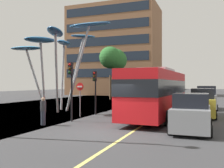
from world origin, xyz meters
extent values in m
cube|color=#38383A|center=(0.00, 0.00, -0.05)|extent=(120.00, 240.00, 0.10)
cube|color=#E0D666|center=(1.27, 0.00, 0.00)|extent=(0.16, 144.00, 0.01)
cube|color=red|center=(1.54, 6.31, 1.86)|extent=(3.05, 10.55, 3.01)
cube|color=black|center=(1.54, 6.31, 2.28)|extent=(3.08, 10.65, 0.96)
cube|color=yellow|center=(1.77, 11.47, 3.06)|extent=(1.42, 0.16, 0.36)
cube|color=#B2B2B7|center=(1.54, 6.31, 3.48)|extent=(2.10, 3.74, 0.24)
cylinder|color=black|center=(2.97, 9.49, 0.48)|extent=(0.32, 0.97, 0.96)
cylinder|color=black|center=(0.40, 9.60, 0.48)|extent=(0.32, 0.97, 0.96)
cylinder|color=black|center=(2.69, 3.38, 0.48)|extent=(0.32, 0.97, 0.96)
cylinder|color=black|center=(0.12, 3.50, 0.48)|extent=(0.32, 0.97, 0.96)
cylinder|color=#9EA0A5|center=(-6.12, 8.59, 3.91)|extent=(2.50, 0.24, 7.87)
ellipsoid|color=#4299E0|center=(-4.97, 8.61, 7.81)|extent=(4.04, 1.60, 0.44)
cylinder|color=#9EA0A5|center=(-7.44, 10.56, 3.73)|extent=(0.91, 2.47, 7.52)
ellipsoid|color=#388EDB|center=(-7.11, 11.67, 7.46)|extent=(2.10, 3.70, 0.65)
cylinder|color=#9EA0A5|center=(-8.63, 10.06, 3.38)|extent=(0.87, 1.80, 6.80)
ellipsoid|color=#2D7FD1|center=(-8.94, 10.83, 6.75)|extent=(2.60, 3.98, 0.67)
cylinder|color=#9EA0A5|center=(-10.57, 8.30, 2.99)|extent=(2.28, 0.43, 6.04)
ellipsoid|color=#4CA3E5|center=(-11.61, 8.19, 5.98)|extent=(3.46, 1.77, 0.41)
cylinder|color=#9EA0A5|center=(-8.60, 6.74, 3.17)|extent=(0.39, 0.72, 6.36)
ellipsoid|color=#388EDB|center=(-8.67, 6.51, 6.35)|extent=(2.40, 3.40, 0.70)
cylinder|color=#9EA0A5|center=(-7.06, 6.54, 3.38)|extent=(0.92, 1.61, 6.80)
ellipsoid|color=#2D7FD1|center=(-6.73, 5.87, 6.76)|extent=(2.82, 4.07, 0.43)
cylinder|color=black|center=(-3.56, 2.98, 1.97)|extent=(0.12, 0.12, 3.93)
cube|color=black|center=(-3.56, 2.84, 3.53)|extent=(0.28, 0.24, 0.80)
sphere|color=red|center=(-3.56, 2.71, 3.79)|extent=(0.18, 0.18, 0.18)
sphere|color=#3A2707|center=(-3.56, 2.71, 3.53)|extent=(0.18, 0.18, 0.18)
sphere|color=black|center=(-3.56, 2.71, 3.27)|extent=(0.18, 0.18, 0.18)
cylinder|color=black|center=(-3.60, 6.94, 1.76)|extent=(0.12, 0.12, 3.53)
cube|color=black|center=(-3.60, 6.80, 3.13)|extent=(0.28, 0.24, 0.80)
sphere|color=red|center=(-3.60, 6.67, 3.39)|extent=(0.18, 0.18, 0.18)
sphere|color=#3A2707|center=(-3.60, 6.67, 3.13)|extent=(0.18, 0.18, 0.18)
sphere|color=black|center=(-3.60, 6.67, 2.87)|extent=(0.18, 0.18, 0.18)
cylinder|color=black|center=(-3.73, 13.97, 1.79)|extent=(0.12, 0.12, 3.57)
cube|color=black|center=(-3.73, 13.83, 3.17)|extent=(0.28, 0.24, 0.80)
sphere|color=#390706|center=(-3.73, 13.70, 3.43)|extent=(0.18, 0.18, 0.18)
sphere|color=#3A2707|center=(-3.73, 13.70, 3.17)|extent=(0.18, 0.18, 0.18)
sphere|color=green|center=(-3.73, 13.70, 2.91)|extent=(0.18, 0.18, 0.18)
cube|color=gray|center=(4.15, 1.89, 0.74)|extent=(1.85, 3.81, 1.12)
cube|color=black|center=(4.15, 1.89, 1.66)|extent=(1.70, 2.10, 0.72)
cylinder|color=black|center=(5.07, 3.07, 0.30)|extent=(0.20, 0.60, 0.60)
cylinder|color=black|center=(3.23, 3.07, 0.30)|extent=(0.20, 0.60, 0.60)
cylinder|color=black|center=(5.07, 0.70, 0.30)|extent=(0.20, 0.60, 0.60)
cylinder|color=black|center=(3.23, 0.70, 0.30)|extent=(0.20, 0.60, 0.60)
cube|color=gold|center=(4.61, 8.32, 0.80)|extent=(1.72, 4.21, 1.24)
cube|color=black|center=(4.61, 8.32, 1.79)|extent=(1.58, 2.31, 0.74)
cylinder|color=black|center=(5.47, 9.63, 0.30)|extent=(0.20, 0.60, 0.60)
cylinder|color=black|center=(3.75, 9.63, 0.30)|extent=(0.20, 0.60, 0.60)
cylinder|color=black|center=(5.47, 7.02, 0.30)|extent=(0.20, 0.60, 0.60)
cylinder|color=black|center=(3.75, 7.02, 0.30)|extent=(0.20, 0.60, 0.60)
cube|color=gray|center=(4.85, 14.85, 0.82)|extent=(1.81, 4.24, 1.29)
cube|color=black|center=(4.85, 14.85, 1.89)|extent=(1.67, 2.33, 0.84)
cylinder|color=black|center=(5.76, 16.17, 0.30)|extent=(0.20, 0.60, 0.60)
cylinder|color=black|center=(3.94, 16.17, 0.30)|extent=(0.20, 0.60, 0.60)
cylinder|color=black|center=(5.76, 13.54, 0.30)|extent=(0.20, 0.60, 0.60)
cylinder|color=black|center=(3.94, 13.54, 0.30)|extent=(0.20, 0.60, 0.60)
cylinder|color=brown|center=(-9.82, 26.46, 1.96)|extent=(0.33, 0.33, 3.93)
sphere|color=#2D6B2D|center=(-9.48, 25.50, 6.70)|extent=(3.48, 3.48, 3.48)
sphere|color=#2D6B2D|center=(-8.77, 26.06, 6.43)|extent=(3.36, 3.36, 3.36)
sphere|color=#2D6B2D|center=(-9.07, 27.50, 6.43)|extent=(3.35, 3.35, 3.35)
cylinder|color=#2D3342|center=(-4.43, 1.05, 0.43)|extent=(0.29, 0.29, 0.86)
cylinder|color=#333338|center=(-4.43, 1.05, 1.17)|extent=(0.34, 0.34, 0.60)
sphere|color=tan|center=(-4.43, 1.05, 1.58)|extent=(0.22, 0.22, 0.22)
cylinder|color=gray|center=(-4.12, 5.25, 1.30)|extent=(0.08, 0.08, 2.60)
cylinder|color=red|center=(-4.12, 5.22, 2.30)|extent=(0.60, 0.03, 0.60)
cube|color=white|center=(-4.12, 5.19, 2.30)|extent=(0.40, 0.04, 0.11)
cube|color=#8E6042|center=(-15.41, 43.89, 10.10)|extent=(20.10, 11.71, 20.20)
cube|color=#1E2838|center=(-15.41, 38.01, 4.88)|extent=(18.89, 0.08, 1.89)
cube|color=#1E2838|center=(-15.41, 38.01, 8.25)|extent=(18.89, 0.08, 1.89)
cube|color=#1E2838|center=(-15.41, 38.01, 11.62)|extent=(18.89, 0.08, 1.89)
cube|color=#1E2838|center=(-15.41, 38.01, 14.98)|extent=(18.89, 0.08, 1.89)
cube|color=#1E2838|center=(-15.41, 38.01, 18.35)|extent=(18.89, 0.08, 1.89)
camera|label=1|loc=(4.93, -11.88, 2.51)|focal=40.60mm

